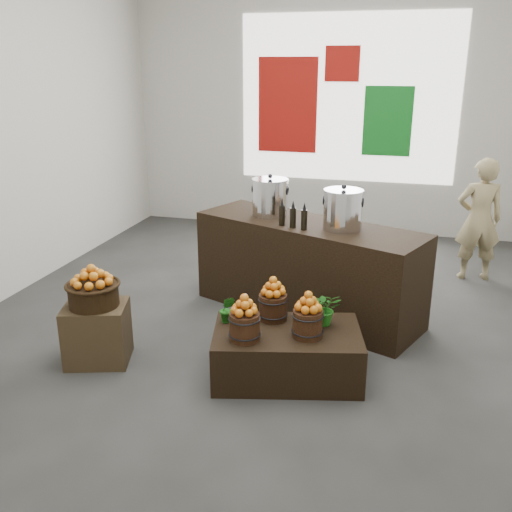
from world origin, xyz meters
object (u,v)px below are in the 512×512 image
(wicker_basket, at_px, (94,295))
(counter, at_px, (307,268))
(display_table, at_px, (287,353))
(shopper, at_px, (479,220))
(stock_pot_left, at_px, (270,198))
(stock_pot_center, at_px, (343,211))
(crate, at_px, (97,333))

(wicker_basket, relative_size, counter, 0.18)
(wicker_basket, height_order, display_table, wicker_basket)
(counter, bearing_deg, shopper, 63.23)
(stock_pot_left, xyz_separation_m, stock_pot_center, (0.80, -0.34, 0.00))
(shopper, bearing_deg, wicker_basket, 31.28)
(crate, height_order, display_table, crate)
(crate, bearing_deg, stock_pot_center, 35.01)
(wicker_basket, relative_size, stock_pot_center, 1.15)
(display_table, bearing_deg, stock_pot_center, 63.60)
(display_table, relative_size, stock_pot_left, 3.27)
(stock_pot_left, height_order, stock_pot_center, same)
(crate, xyz_separation_m, stock_pot_left, (1.14, 1.70, 0.90))
(counter, distance_m, stock_pot_left, 0.83)
(display_table, relative_size, stock_pot_center, 3.27)
(shopper, bearing_deg, crate, 31.28)
(wicker_basket, bearing_deg, crate, 0.00)
(stock_pot_left, bearing_deg, wicker_basket, -123.85)
(stock_pot_left, xyz_separation_m, shopper, (2.24, 1.33, -0.42))
(display_table, height_order, stock_pot_center, stock_pot_center)
(stock_pot_center, xyz_separation_m, shopper, (1.44, 1.67, -0.42))
(wicker_basket, height_order, shopper, shopper)
(wicker_basket, xyz_separation_m, stock_pot_center, (1.94, 1.36, 0.54))
(crate, height_order, shopper, shopper)
(counter, bearing_deg, display_table, -64.03)
(display_table, height_order, stock_pot_left, stock_pot_left)
(wicker_basket, relative_size, shopper, 0.29)
(stock_pot_left, bearing_deg, stock_pot_center, -22.91)
(counter, xyz_separation_m, shopper, (1.79, 1.52, 0.25))
(crate, relative_size, stock_pot_left, 1.44)
(display_table, distance_m, stock_pot_center, 1.55)
(display_table, height_order, counter, counter)
(display_table, distance_m, stock_pot_left, 1.87)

